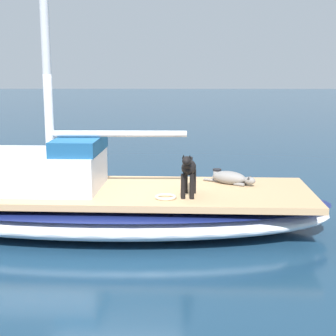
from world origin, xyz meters
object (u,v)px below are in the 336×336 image
at_px(coiled_rope, 166,197).
at_px(deck_winch, 217,175).
at_px(sailboat_main, 107,208).
at_px(dog_grey, 231,178).
at_px(dog_black, 188,170).

bearing_deg(coiled_rope, deck_winch, -35.11).
height_order(sailboat_main, dog_grey, dog_grey).
relative_size(dog_black, coiled_rope, 2.90).
distance_m(sailboat_main, deck_winch, 2.00).
height_order(sailboat_main, coiled_rope, coiled_rope).
xyz_separation_m(sailboat_main, dog_black, (-0.48, -1.32, 0.75)).
xyz_separation_m(sailboat_main, dog_grey, (0.37, -2.07, 0.43)).
relative_size(dog_grey, coiled_rope, 2.66).
xyz_separation_m(dog_black, coiled_rope, (-0.12, 0.35, -0.40)).
height_order(dog_grey, deck_winch, dog_grey).
distance_m(dog_grey, dog_black, 1.18).
relative_size(dog_grey, dog_black, 0.92).
bearing_deg(coiled_rope, sailboat_main, 58.19).
height_order(sailboat_main, deck_winch, deck_winch).
bearing_deg(dog_grey, sailboat_main, 100.24).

